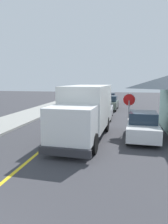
% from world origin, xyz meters
% --- Properties ---
extents(centre_line_yellow, '(0.16, 56.00, 0.01)m').
position_xyz_m(centre_line_yellow, '(0.00, 10.00, 0.00)').
color(centre_line_yellow, gold).
rests_on(centre_line_yellow, ground).
extents(box_truck, '(2.71, 7.28, 3.20)m').
position_xyz_m(box_truck, '(1.75, 9.93, 1.77)').
color(box_truck, silver).
rests_on(box_truck, ground).
extents(parked_car_near, '(1.86, 4.43, 1.67)m').
position_xyz_m(parked_car_near, '(2.06, 16.92, 0.79)').
color(parked_car_near, '#B7B7BC').
rests_on(parked_car_near, ground).
extents(parked_car_mid, '(1.98, 4.47, 1.67)m').
position_xyz_m(parked_car_mid, '(2.33, 22.71, 0.79)').
color(parked_car_mid, '#4C564C').
rests_on(parked_car_mid, ground).
extents(parked_car_far, '(1.92, 4.45, 1.67)m').
position_xyz_m(parked_car_far, '(1.83, 28.44, 0.79)').
color(parked_car_far, maroon).
rests_on(parked_car_far, ground).
extents(parked_van_across, '(1.99, 4.47, 1.67)m').
position_xyz_m(parked_van_across, '(5.20, 10.46, 0.79)').
color(parked_van_across, silver).
rests_on(parked_van_across, ground).
extents(stop_sign, '(0.80, 0.10, 2.65)m').
position_xyz_m(stop_sign, '(4.38, 11.76, 1.86)').
color(stop_sign, gray).
rests_on(stop_sign, ground).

